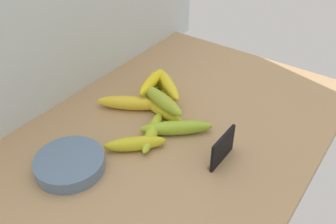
{
  "coord_description": "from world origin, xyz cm",
  "views": [
    {
      "loc": [
        -69.06,
        -45.9,
        71.32
      ],
      "look_at": [
        -0.1,
        3.18,
        8.0
      ],
      "focal_mm": 39.54,
      "sensor_mm": 36.0,
      "label": 1
    }
  ],
  "objects_px": {
    "banana_0": "(153,132)",
    "banana_5": "(176,128)",
    "banana_3": "(151,90)",
    "banana_10": "(168,84)",
    "banana_4": "(130,103)",
    "banana_9": "(152,82)",
    "banana_2": "(163,85)",
    "banana_8": "(162,100)",
    "fruit_bowl": "(70,164)",
    "chalkboard_sign": "(222,149)",
    "banana_1": "(161,110)",
    "banana_7": "(135,144)",
    "banana_6": "(167,94)"
  },
  "relations": [
    {
      "from": "chalkboard_sign",
      "to": "banana_1",
      "type": "xyz_separation_m",
      "value": [
        0.07,
        0.24,
        -0.02
      ]
    },
    {
      "from": "banana_3",
      "to": "banana_10",
      "type": "relative_size",
      "value": 0.9
    },
    {
      "from": "fruit_bowl",
      "to": "banana_7",
      "type": "bearing_deg",
      "value": -29.85
    },
    {
      "from": "fruit_bowl",
      "to": "banana_4",
      "type": "xyz_separation_m",
      "value": [
        0.29,
        0.04,
        0.0
      ]
    },
    {
      "from": "banana_1",
      "to": "banana_6",
      "type": "relative_size",
      "value": 1.15
    },
    {
      "from": "banana_5",
      "to": "banana_10",
      "type": "bearing_deg",
      "value": 42.89
    },
    {
      "from": "fruit_bowl",
      "to": "banana_5",
      "type": "distance_m",
      "value": 0.31
    },
    {
      "from": "banana_0",
      "to": "banana_5",
      "type": "relative_size",
      "value": 0.86
    },
    {
      "from": "fruit_bowl",
      "to": "banana_7",
      "type": "xyz_separation_m",
      "value": [
        0.15,
        -0.09,
        0.0
      ]
    },
    {
      "from": "banana_10",
      "to": "banana_9",
      "type": "bearing_deg",
      "value": 118.26
    },
    {
      "from": "banana_1",
      "to": "banana_2",
      "type": "distance_m",
      "value": 0.14
    },
    {
      "from": "banana_2",
      "to": "banana_4",
      "type": "distance_m",
      "value": 0.15
    },
    {
      "from": "banana_0",
      "to": "banana_4",
      "type": "height_order",
      "value": "banana_4"
    },
    {
      "from": "banana_0",
      "to": "banana_9",
      "type": "xyz_separation_m",
      "value": [
        0.15,
        0.12,
        0.04
      ]
    },
    {
      "from": "banana_0",
      "to": "banana_5",
      "type": "xyz_separation_m",
      "value": [
        0.05,
        -0.05,
        0.0
      ]
    },
    {
      "from": "banana_5",
      "to": "banana_8",
      "type": "relative_size",
      "value": 1.13
    },
    {
      "from": "fruit_bowl",
      "to": "banana_10",
      "type": "relative_size",
      "value": 0.97
    },
    {
      "from": "banana_0",
      "to": "banana_5",
      "type": "height_order",
      "value": "banana_5"
    },
    {
      "from": "banana_0",
      "to": "banana_6",
      "type": "relative_size",
      "value": 1.17
    },
    {
      "from": "fruit_bowl",
      "to": "banana_3",
      "type": "height_order",
      "value": "banana_3"
    },
    {
      "from": "banana_8",
      "to": "banana_10",
      "type": "relative_size",
      "value": 1.01
    },
    {
      "from": "banana_0",
      "to": "banana_1",
      "type": "height_order",
      "value": "banana_1"
    },
    {
      "from": "banana_3",
      "to": "banana_4",
      "type": "distance_m",
      "value": 0.1
    },
    {
      "from": "banana_3",
      "to": "banana_7",
      "type": "bearing_deg",
      "value": -151.9
    },
    {
      "from": "banana_2",
      "to": "banana_0",
      "type": "bearing_deg",
      "value": -151.28
    },
    {
      "from": "banana_9",
      "to": "banana_4",
      "type": "bearing_deg",
      "value": 169.03
    },
    {
      "from": "banana_7",
      "to": "banana_2",
      "type": "bearing_deg",
      "value": 21.35
    },
    {
      "from": "banana_9",
      "to": "banana_3",
      "type": "bearing_deg",
      "value": 49.16
    },
    {
      "from": "banana_3",
      "to": "banana_6",
      "type": "xyz_separation_m",
      "value": [
        0.01,
        -0.05,
        -0.0
      ]
    },
    {
      "from": "chalkboard_sign",
      "to": "banana_3",
      "type": "xyz_separation_m",
      "value": [
        0.13,
        0.33,
        -0.02
      ]
    },
    {
      "from": "chalkboard_sign",
      "to": "banana_1",
      "type": "height_order",
      "value": "chalkboard_sign"
    },
    {
      "from": "banana_8",
      "to": "banana_3",
      "type": "bearing_deg",
      "value": 54.5
    },
    {
      "from": "banana_3",
      "to": "banana_7",
      "type": "distance_m",
      "value": 0.26
    },
    {
      "from": "banana_4",
      "to": "banana_6",
      "type": "distance_m",
      "value": 0.13
    },
    {
      "from": "banana_2",
      "to": "banana_5",
      "type": "relative_size",
      "value": 0.88
    },
    {
      "from": "banana_3",
      "to": "banana_10",
      "type": "distance_m",
      "value": 0.07
    },
    {
      "from": "banana_0",
      "to": "banana_6",
      "type": "distance_m",
      "value": 0.19
    },
    {
      "from": "fruit_bowl",
      "to": "banana_0",
      "type": "bearing_deg",
      "value": -22.93
    },
    {
      "from": "banana_10",
      "to": "fruit_bowl",
      "type": "bearing_deg",
      "value": 177.17
    },
    {
      "from": "banana_5",
      "to": "banana_1",
      "type": "bearing_deg",
      "value": 61.59
    },
    {
      "from": "banana_0",
      "to": "banana_7",
      "type": "distance_m",
      "value": 0.07
    },
    {
      "from": "banana_0",
      "to": "banana_10",
      "type": "height_order",
      "value": "banana_10"
    },
    {
      "from": "banana_4",
      "to": "banana_9",
      "type": "relative_size",
      "value": 1.31
    },
    {
      "from": "banana_2",
      "to": "banana_8",
      "type": "distance_m",
      "value": 0.14
    },
    {
      "from": "banana_5",
      "to": "fruit_bowl",
      "type": "bearing_deg",
      "value": 152.65
    },
    {
      "from": "banana_4",
      "to": "banana_10",
      "type": "relative_size",
      "value": 1.14
    },
    {
      "from": "banana_9",
      "to": "banana_1",
      "type": "bearing_deg",
      "value": -126.18
    },
    {
      "from": "banana_5",
      "to": "banana_3",
      "type": "bearing_deg",
      "value": 57.08
    },
    {
      "from": "banana_4",
      "to": "banana_1",
      "type": "bearing_deg",
      "value": -73.38
    },
    {
      "from": "chalkboard_sign",
      "to": "banana_5",
      "type": "distance_m",
      "value": 0.16
    }
  ]
}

